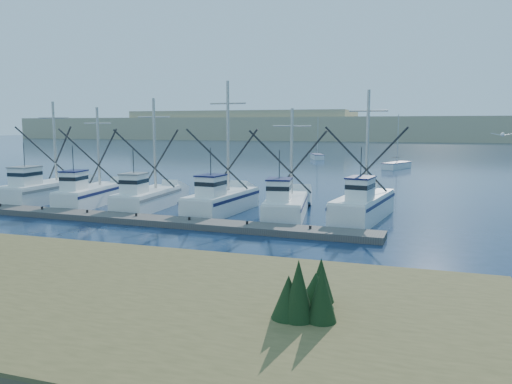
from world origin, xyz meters
TOP-DOWN VIEW (x-y plane):
  - ground at (0.00, 0.00)m, footprint 500.00×500.00m
  - floating_dock at (-7.86, 6.68)m, footprint 30.73×3.13m
  - dune_ridge at (0.00, 210.00)m, footprint 360.00×60.00m
  - trawler_fleet at (-7.94, 11.81)m, footprint 29.94×9.06m
  - sailboat_near at (5.96, 55.41)m, footprint 4.12×6.58m
  - sailboat_far at (-9.64, 73.12)m, footprint 3.74×6.26m
  - flying_gull at (12.98, 5.38)m, footprint 1.08×0.20m

SIDE VIEW (x-z plane):
  - ground at x=0.00m, z-range 0.00..0.00m
  - floating_dock at x=-7.86m, z-range 0.00..0.41m
  - sailboat_near at x=5.96m, z-range -3.56..4.54m
  - sailboat_far at x=-9.64m, z-range -3.56..4.54m
  - trawler_fleet at x=-7.94m, z-range -3.93..5.85m
  - dune_ridge at x=0.00m, z-range 0.00..10.00m
  - flying_gull at x=12.98m, z-range 5.92..6.12m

